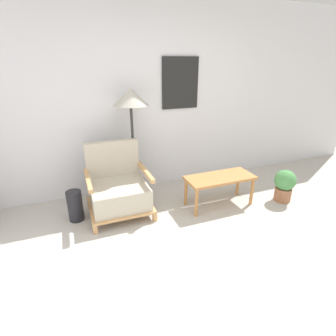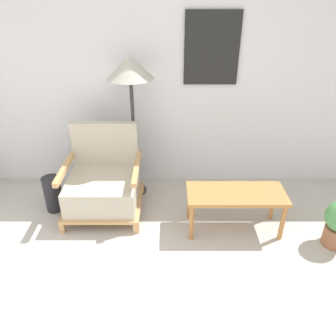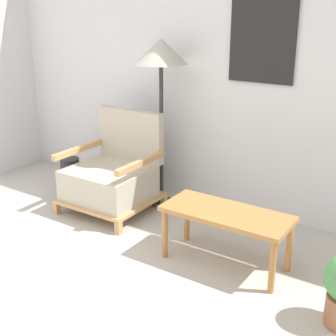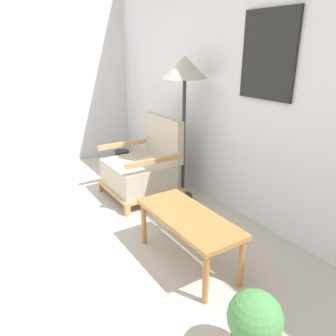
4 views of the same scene
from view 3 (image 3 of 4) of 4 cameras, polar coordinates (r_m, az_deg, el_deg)
The scene contains 6 objects.
ground_plane at distance 3.01m, azimuth -15.31°, elevation -18.42°, with size 14.00×14.00×0.00m, color #B7B2A8.
wall_back at distance 4.19m, azimuth 6.72°, elevation 13.00°, with size 8.00×0.09×2.70m.
armchair at distance 4.30m, azimuth -6.77°, elevation -1.00°, with size 0.77×0.72×0.89m.
floor_lamp at distance 4.15m, azimuth -0.86°, elevation 13.26°, with size 0.46×0.46×1.54m.
coffee_table at distance 3.38m, azimuth 7.13°, elevation -6.16°, with size 0.93×0.40×0.42m.
vase at distance 4.70m, azimuth -11.77°, elevation -1.12°, with size 0.18×0.18×0.39m, color black.
Camera 3 is at (1.89, -1.49, 1.82)m, focal length 50.00 mm.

